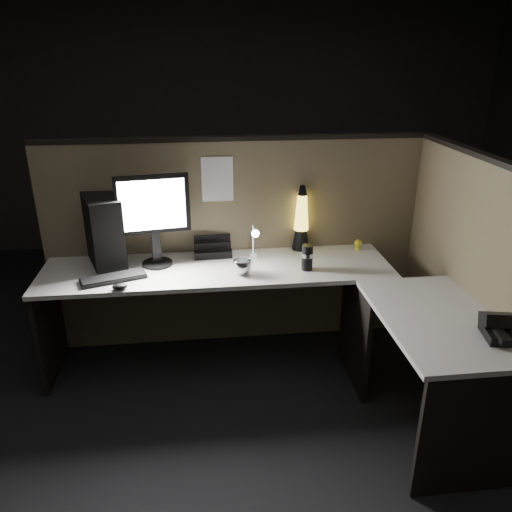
{
  "coord_description": "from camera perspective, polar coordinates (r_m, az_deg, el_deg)",
  "views": [
    {
      "loc": [
        -0.25,
        -2.42,
        2.06
      ],
      "look_at": [
        0.08,
        0.35,
        0.9
      ],
      "focal_mm": 35.0,
      "sensor_mm": 36.0,
      "label": 1
    }
  ],
  "objects": [
    {
      "name": "organizer",
      "position": [
        3.52,
        -4.99,
        1.02
      ],
      "size": [
        0.26,
        0.23,
        0.19
      ],
      "rotation": [
        0.0,
        0.0,
        0.03
      ],
      "color": "black",
      "rests_on": "desk"
    },
    {
      "name": "partition_right",
      "position": [
        3.25,
        23.12,
        -3.18
      ],
      "size": [
        0.06,
        1.66,
        1.5
      ],
      "primitive_type": "cube",
      "color": "brown",
      "rests_on": "ground"
    },
    {
      "name": "pc_tower",
      "position": [
        3.46,
        -17.09,
        2.98
      ],
      "size": [
        0.33,
        0.48,
        0.46
      ],
      "primitive_type": "cube",
      "rotation": [
        0.0,
        0.0,
        0.34
      ],
      "color": "black",
      "rests_on": "desk"
    },
    {
      "name": "partition_back",
      "position": [
        3.61,
        -2.27,
        1.21
      ],
      "size": [
        2.66,
        0.06,
        1.5
      ],
      "primitive_type": "cube",
      "color": "brown",
      "rests_on": "ground"
    },
    {
      "name": "desk_phone",
      "position": [
        2.8,
        26.62,
        -7.36
      ],
      "size": [
        0.25,
        0.25,
        0.13
      ],
      "rotation": [
        0.0,
        0.0,
        -0.2
      ],
      "color": "black",
      "rests_on": "desk"
    },
    {
      "name": "pinned_paper",
      "position": [
        3.42,
        -4.44,
        8.72
      ],
      "size": [
        0.21,
        0.0,
        0.31
      ],
      "primitive_type": "cube",
      "color": "white",
      "rests_on": "partition_back"
    },
    {
      "name": "room_shell",
      "position": [
        2.47,
        -0.83,
        12.28
      ],
      "size": [
        6.0,
        6.0,
        6.0
      ],
      "color": "silver",
      "rests_on": "ground"
    },
    {
      "name": "lava_lamp",
      "position": [
        3.55,
        5.2,
        3.76
      ],
      "size": [
        0.13,
        0.13,
        0.47
      ],
      "color": "black",
      "rests_on": "desk"
    },
    {
      "name": "floor",
      "position": [
        3.19,
        -0.66,
        -17.71
      ],
      "size": [
        6.0,
        6.0,
        0.0
      ],
      "primitive_type": "plane",
      "color": "black",
      "rests_on": "ground"
    },
    {
      "name": "travel_mug",
      "position": [
        3.24,
        5.88,
        -0.17
      ],
      "size": [
        0.08,
        0.08,
        0.17
      ],
      "primitive_type": "cylinder",
      "color": "black",
      "rests_on": "desk"
    },
    {
      "name": "keyboard",
      "position": [
        3.24,
        -15.98,
        -2.45
      ],
      "size": [
        0.42,
        0.26,
        0.02
      ],
      "primitive_type": "cube",
      "rotation": [
        0.0,
        0.0,
        0.33
      ],
      "color": "black",
      "rests_on": "desk"
    },
    {
      "name": "figurine",
      "position": [
        3.65,
        11.59,
        1.44
      ],
      "size": [
        0.05,
        0.05,
        0.05
      ],
      "primitive_type": "sphere",
      "color": "yellow",
      "rests_on": "desk"
    },
    {
      "name": "mouse",
      "position": [
        3.1,
        -15.32,
        -3.39
      ],
      "size": [
        0.1,
        0.07,
        0.04
      ],
      "primitive_type": "ellipsoid",
      "rotation": [
        0.0,
        0.0,
        0.09
      ],
      "color": "black",
      "rests_on": "desk"
    },
    {
      "name": "clip_lamp",
      "position": [
        3.33,
        -0.21,
        1.69
      ],
      "size": [
        0.05,
        0.2,
        0.25
      ],
      "color": "white",
      "rests_on": "desk"
    },
    {
      "name": "monitor",
      "position": [
        3.29,
        -11.65,
        4.97
      ],
      "size": [
        0.47,
        0.2,
        0.6
      ],
      "rotation": [
        0.0,
        0.0,
        0.15
      ],
      "color": "black",
      "rests_on": "desk"
    },
    {
      "name": "steel_mug",
      "position": [
        3.18,
        -1.59,
        -1.24
      ],
      "size": [
        0.16,
        0.16,
        0.1
      ],
      "primitive_type": "imported",
      "rotation": [
        0.0,
        0.0,
        -0.41
      ],
      "color": "#B6B6BD",
      "rests_on": "desk"
    },
    {
      "name": "desk",
      "position": [
        3.09,
        2.13,
        -6.13
      ],
      "size": [
        2.6,
        1.6,
        0.73
      ],
      "color": "beige",
      "rests_on": "ground"
    }
  ]
}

